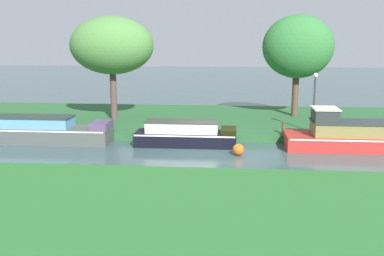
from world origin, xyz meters
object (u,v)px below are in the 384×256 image
(black_cruiser, at_px, (186,134))
(slate_barge, at_px, (17,130))
(willow_tree_centre, at_px, (298,47))
(red_narrowboat, at_px, (384,136))
(lamp_post, at_px, (314,96))
(channel_buoy, at_px, (238,150))
(mooring_post_near, at_px, (283,128))
(willow_tree_left, at_px, (112,46))

(black_cruiser, bearing_deg, slate_barge, 180.00)
(black_cruiser, distance_m, willow_tree_centre, 10.12)
(slate_barge, xyz_separation_m, red_narrowboat, (18.69, -0.00, 0.01))
(lamp_post, distance_m, channel_buoy, 5.80)
(red_narrowboat, height_order, mooring_post_near, red_narrowboat)
(red_narrowboat, height_order, channel_buoy, red_narrowboat)
(willow_tree_left, relative_size, channel_buoy, 11.50)
(willow_tree_centre, relative_size, lamp_post, 2.01)
(red_narrowboat, distance_m, lamp_post, 4.01)
(channel_buoy, bearing_deg, willow_tree_centre, 66.05)
(red_narrowboat, distance_m, channel_buoy, 7.32)
(channel_buoy, bearing_deg, slate_barge, 171.46)
(slate_barge, distance_m, red_narrowboat, 18.69)
(willow_tree_centre, xyz_separation_m, channel_buoy, (-3.71, -8.36, -4.53))
(black_cruiser, bearing_deg, lamp_post, 15.75)
(slate_barge, bearing_deg, mooring_post_near, 5.30)
(willow_tree_centre, bearing_deg, channel_buoy, -113.95)
(mooring_post_near, distance_m, channel_buoy, 3.90)
(lamp_post, bearing_deg, willow_tree_centre, 93.60)
(willow_tree_left, bearing_deg, willow_tree_centre, 9.61)
(willow_tree_centre, distance_m, lamp_post, 5.33)
(slate_barge, bearing_deg, willow_tree_centre, 23.40)
(willow_tree_centre, bearing_deg, mooring_post_near, -103.90)
(red_narrowboat, relative_size, willow_tree_left, 1.54)
(slate_barge, relative_size, lamp_post, 3.09)
(willow_tree_left, bearing_deg, channel_buoy, -40.21)
(slate_barge, height_order, lamp_post, lamp_post)
(slate_barge, relative_size, red_narrowboat, 1.02)
(slate_barge, xyz_separation_m, black_cruiser, (8.93, 0.00, -0.09))
(black_cruiser, relative_size, mooring_post_near, 7.87)
(lamp_post, height_order, mooring_post_near, lamp_post)
(red_narrowboat, height_order, lamp_post, lamp_post)
(mooring_post_near, relative_size, channel_buoy, 1.20)
(willow_tree_centre, distance_m, channel_buoy, 10.21)
(slate_barge, relative_size, willow_tree_centre, 1.54)
(willow_tree_left, relative_size, mooring_post_near, 9.61)
(red_narrowboat, xyz_separation_m, lamp_post, (-3.09, 1.88, 1.73))
(black_cruiser, height_order, willow_tree_centre, willow_tree_centre)
(slate_barge, distance_m, willow_tree_left, 7.48)
(red_narrowboat, relative_size, mooring_post_near, 14.79)
(willow_tree_centre, bearing_deg, black_cruiser, -133.88)
(willow_tree_left, relative_size, willow_tree_centre, 0.98)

